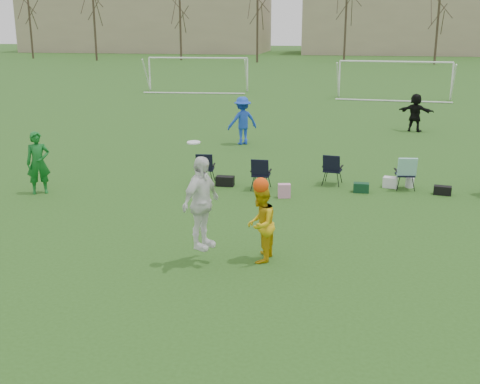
% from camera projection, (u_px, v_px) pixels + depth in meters
% --- Properties ---
extents(ground, '(260.00, 260.00, 0.00)m').
position_uv_depth(ground, '(270.00, 303.00, 10.76)').
color(ground, '#295219').
rests_on(ground, ground).
extents(fielder_green_near, '(0.80, 0.72, 1.83)m').
position_uv_depth(fielder_green_near, '(38.00, 163.00, 17.50)').
color(fielder_green_near, '#126520').
rests_on(fielder_green_near, ground).
extents(fielder_blue, '(1.46, 1.30, 1.96)m').
position_uv_depth(fielder_blue, '(242.00, 121.00, 24.70)').
color(fielder_blue, blue).
rests_on(fielder_blue, ground).
extents(fielder_black, '(1.70, 1.05, 1.75)m').
position_uv_depth(fielder_black, '(415.00, 112.00, 27.70)').
color(fielder_black, black).
rests_on(fielder_black, ground).
extents(center_contest, '(1.94, 1.40, 2.59)m').
position_uv_depth(center_contest, '(228.00, 212.00, 12.31)').
color(center_contest, white).
rests_on(center_contest, ground).
extents(sideline_setup, '(9.23, 2.24, 1.73)m').
position_uv_depth(sideline_setup, '(361.00, 172.00, 18.03)').
color(sideline_setup, '#0F381A').
rests_on(sideline_setup, ground).
extents(goal_left, '(7.39, 0.76, 2.46)m').
position_uv_depth(goal_left, '(198.00, 65.00, 44.18)').
color(goal_left, white).
rests_on(goal_left, ground).
extents(goal_mid, '(7.40, 0.63, 2.46)m').
position_uv_depth(goal_mid, '(395.00, 69.00, 39.83)').
color(goal_mid, white).
rests_on(goal_mid, ground).
extents(tree_line, '(110.28, 3.28, 11.40)m').
position_uv_depth(tree_line, '(347.00, 21.00, 75.46)').
color(tree_line, '#382B21').
rests_on(tree_line, ground).
extents(building_row, '(126.00, 16.00, 13.00)m').
position_uv_depth(building_row, '(390.00, 16.00, 98.84)').
color(building_row, tan).
rests_on(building_row, ground).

